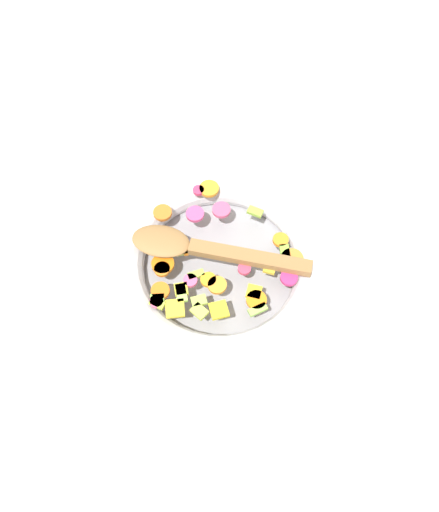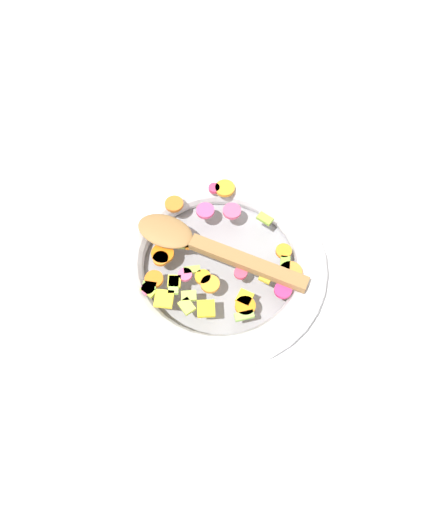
# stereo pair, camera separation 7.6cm
# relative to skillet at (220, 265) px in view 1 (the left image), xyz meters

# --- Properties ---
(ground_plane) EXTENTS (4.00, 4.00, 0.00)m
(ground_plane) POSITION_rel_skillet_xyz_m (0.00, 0.00, -0.02)
(ground_plane) COLOR silver
(skillet) EXTENTS (0.34, 0.34, 0.05)m
(skillet) POSITION_rel_skillet_xyz_m (0.00, 0.00, 0.00)
(skillet) COLOR gray
(skillet) RESTS_ON ground_plane
(chopped_vegetables) EXTENTS (0.25, 0.25, 0.01)m
(chopped_vegetables) POSITION_rel_skillet_xyz_m (-0.01, 0.01, 0.03)
(chopped_vegetables) COLOR orange
(chopped_vegetables) RESTS_ON skillet
(wooden_spoon) EXTENTS (0.16, 0.26, 0.01)m
(wooden_spoon) POSITION_rel_skillet_xyz_m (0.01, 0.03, 0.04)
(wooden_spoon) COLOR olive
(wooden_spoon) RESTS_ON chopped_vegetables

